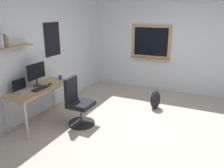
{
  "coord_description": "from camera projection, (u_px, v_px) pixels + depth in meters",
  "views": [
    {
      "loc": [
        -3.83,
        -1.0,
        2.15
      ],
      "look_at": [
        -0.13,
        0.73,
        0.85
      ],
      "focal_mm": 36.81,
      "sensor_mm": 36.0,
      "label": 1
    }
  ],
  "objects": [
    {
      "name": "wall_right",
      "position": [
        177.0,
        45.0,
        6.09
      ],
      "size": [
        0.22,
        5.0,
        2.6
      ],
      "color": "silver",
      "rests_on": "ground"
    },
    {
      "name": "coffee_mug",
      "position": [
        60.0,
        77.0,
        5.0
      ],
      "size": [
        0.08,
        0.08,
        0.09
      ],
      "primitive_type": "cylinder",
      "color": "#334CA5",
      "rests_on": "desk"
    },
    {
      "name": "laptop",
      "position": [
        22.0,
        88.0,
        4.26
      ],
      "size": [
        0.31,
        0.21,
        0.23
      ],
      "color": "#ADAFB5",
      "rests_on": "desk"
    },
    {
      "name": "monitor_primary",
      "position": [
        36.0,
        73.0,
        4.48
      ],
      "size": [
        0.46,
        0.17,
        0.46
      ],
      "color": "#38383D",
      "rests_on": "desk"
    },
    {
      "name": "desk",
      "position": [
        40.0,
        91.0,
        4.52
      ],
      "size": [
        1.43,
        0.58,
        0.73
      ],
      "color": "tan",
      "rests_on": "ground"
    },
    {
      "name": "office_chair",
      "position": [
        78.0,
        105.0,
        4.48
      ],
      "size": [
        0.52,
        0.52,
        0.95
      ],
      "color": "black",
      "rests_on": "ground"
    },
    {
      "name": "keyboard",
      "position": [
        40.0,
        88.0,
        4.4
      ],
      "size": [
        0.37,
        0.13,
        0.02
      ],
      "primitive_type": "cube",
      "color": "black",
      "rests_on": "desk"
    },
    {
      "name": "wall_back",
      "position": [
        42.0,
        52.0,
        4.95
      ],
      "size": [
        5.0,
        0.3,
        2.6
      ],
      "color": "silver",
      "rests_on": "ground"
    },
    {
      "name": "backpack",
      "position": [
        155.0,
        99.0,
        5.26
      ],
      "size": [
        0.32,
        0.22,
        0.44
      ],
      "primitive_type": "ellipsoid",
      "color": "black",
      "rests_on": "ground"
    },
    {
      "name": "ground_plane",
      "position": [
        149.0,
        130.0,
        4.36
      ],
      "size": [
        5.2,
        5.2,
        0.0
      ],
      "primitive_type": "plane",
      "color": "#ADA393",
      "rests_on": "ground"
    },
    {
      "name": "computer_mouse",
      "position": [
        50.0,
        84.0,
        4.64
      ],
      "size": [
        0.1,
        0.06,
        0.03
      ],
      "primitive_type": "ellipsoid",
      "color": "#262628",
      "rests_on": "desk"
    }
  ]
}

